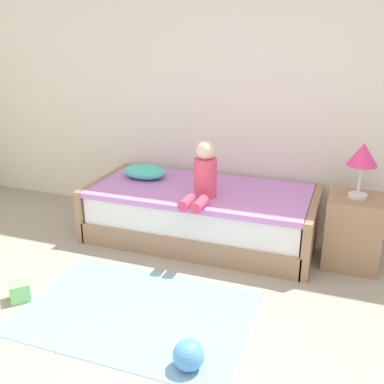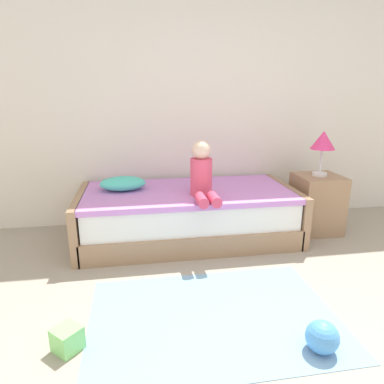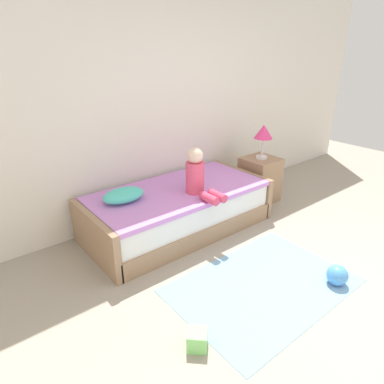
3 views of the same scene
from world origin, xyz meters
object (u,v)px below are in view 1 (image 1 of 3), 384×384
(nightstand, at_px, (353,231))
(table_lamp, at_px, (363,157))
(pillow, at_px, (145,172))
(child_figure, at_px, (204,176))
(toy_block, at_px, (20,291))
(toy_ball, at_px, (188,355))
(bed, at_px, (201,214))

(nightstand, bearing_deg, table_lamp, 180.00)
(nightstand, xyz_separation_m, pillow, (-1.97, 0.14, 0.26))
(nightstand, distance_m, pillow, 1.99)
(child_figure, bearing_deg, toy_block, -129.65)
(pillow, bearing_deg, table_lamp, -4.06)
(toy_ball, bearing_deg, pillow, 122.05)
(table_lamp, xyz_separation_m, toy_ball, (-0.85, -1.65, -0.84))
(bed, relative_size, toy_block, 14.96)
(table_lamp, distance_m, toy_block, 2.80)
(child_figure, xyz_separation_m, toy_block, (-1.01, -1.22, -0.63))
(pillow, height_order, toy_block, pillow)
(nightstand, height_order, pillow, pillow)
(bed, height_order, toy_block, bed)
(bed, xyz_separation_m, table_lamp, (1.35, -0.04, 0.69))
(bed, xyz_separation_m, nightstand, (1.35, -0.04, 0.05))
(table_lamp, height_order, toy_block, table_lamp)
(bed, distance_m, toy_block, 1.72)
(toy_block, bearing_deg, table_lamp, 31.89)
(child_figure, bearing_deg, pillow, 155.43)
(child_figure, bearing_deg, nightstand, 8.55)
(nightstand, relative_size, toy_block, 4.26)
(pillow, bearing_deg, bed, -9.14)
(bed, distance_m, nightstand, 1.35)
(nightstand, xyz_separation_m, toy_ball, (-0.85, -1.65, -0.21))
(bed, bearing_deg, toy_block, -122.26)
(nightstand, height_order, toy_block, nightstand)
(bed, bearing_deg, nightstand, -1.70)
(pillow, height_order, toy_ball, pillow)
(toy_ball, height_order, toy_block, toy_ball)
(bed, xyz_separation_m, toy_block, (-0.91, -1.45, -0.18))
(child_figure, relative_size, toy_ball, 2.72)
(child_figure, distance_m, toy_block, 1.71)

